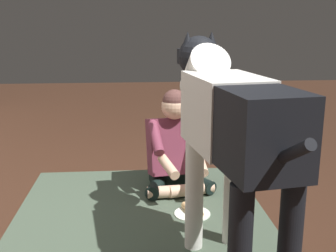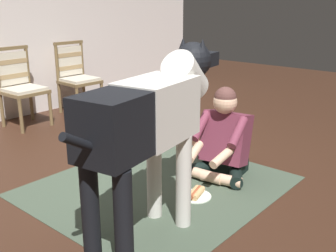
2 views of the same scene
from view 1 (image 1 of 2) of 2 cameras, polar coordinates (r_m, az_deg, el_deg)
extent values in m
plane|color=#3A2217|center=(3.02, -4.84, -12.20)|extent=(13.47, 13.47, 0.00)
cube|color=#414F3F|center=(2.98, -3.63, -12.48)|extent=(1.98, 1.78, 0.01)
cube|color=black|center=(3.57, 0.45, -6.86)|extent=(0.29, 0.37, 0.12)
cylinder|color=black|center=(3.46, 3.61, -7.47)|extent=(0.39, 0.31, 0.11)
cylinder|color=beige|center=(3.31, 3.22, -8.60)|extent=(0.17, 0.37, 0.09)
cylinder|color=black|center=(3.39, -1.45, -7.93)|extent=(0.41, 0.22, 0.11)
cylinder|color=beige|center=(3.27, 0.33, -8.88)|extent=(0.12, 0.37, 0.09)
cube|color=brown|center=(3.43, 0.66, -2.67)|extent=(0.37, 0.44, 0.49)
cylinder|color=brown|center=(3.30, 4.30, -1.19)|extent=(0.30, 0.12, 0.24)
cylinder|color=beige|center=(3.15, 4.49, -5.16)|extent=(0.27, 0.07, 0.12)
cylinder|color=brown|center=(3.21, -1.66, -1.58)|extent=(0.30, 0.12, 0.24)
cylinder|color=beige|center=(3.09, 0.06, -5.53)|extent=(0.28, 0.15, 0.12)
sphere|color=beige|center=(3.30, 0.89, 2.71)|extent=(0.21, 0.21, 0.21)
sphere|color=brown|center=(3.30, 0.89, 3.34)|extent=(0.19, 0.19, 0.19)
cylinder|color=silver|center=(2.51, 3.58, -9.42)|extent=(0.11, 0.11, 0.67)
cylinder|color=silver|center=(2.59, 8.77, -8.82)|extent=(0.11, 0.11, 0.67)
cylinder|color=black|center=(2.05, 16.16, -15.73)|extent=(0.11, 0.11, 0.67)
cube|color=silver|center=(2.26, 7.78, 1.93)|extent=(0.58, 0.42, 0.39)
cube|color=black|center=(1.90, 12.23, -0.59)|extent=(0.51, 0.40, 0.37)
cylinder|color=silver|center=(2.57, 4.95, 7.00)|extent=(0.42, 0.30, 0.38)
sphere|color=black|center=(2.67, 4.20, 9.39)|extent=(0.26, 0.26, 0.26)
cube|color=black|center=(2.88, 2.86, 9.35)|extent=(0.21, 0.15, 0.10)
cone|color=black|center=(2.63, 2.68, 11.46)|extent=(0.10, 0.10, 0.12)
cone|color=black|center=(2.68, 5.94, 11.45)|extent=(0.10, 0.10, 0.12)
cylinder|color=black|center=(1.70, 15.77, -3.91)|extent=(0.35, 0.10, 0.23)
cylinder|color=white|center=(3.05, 3.31, -11.79)|extent=(0.26, 0.26, 0.01)
cylinder|color=tan|center=(3.05, 3.69, -11.22)|extent=(0.20, 0.10, 0.05)
cylinder|color=tan|center=(3.03, 2.94, -11.35)|extent=(0.20, 0.10, 0.05)
cylinder|color=#AA512F|center=(3.03, 3.32, -11.16)|extent=(0.20, 0.09, 0.04)
camera|label=2|loc=(2.19, 78.96, 8.18)|focal=43.53mm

